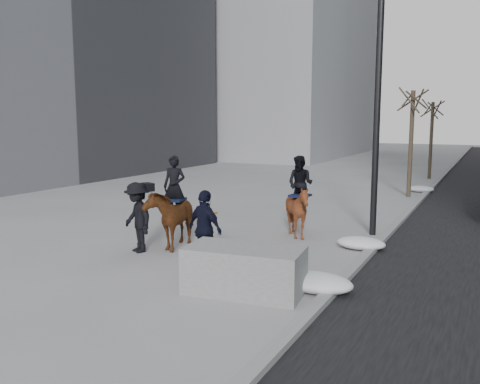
% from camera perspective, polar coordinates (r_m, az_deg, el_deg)
% --- Properties ---
extents(ground, '(120.00, 120.00, 0.00)m').
position_cam_1_polar(ground, '(11.90, -2.63, -7.92)').
color(ground, gray).
rests_on(ground, ground).
extents(curb, '(0.25, 90.00, 0.12)m').
position_cam_1_polar(curb, '(20.38, 19.03, -1.37)').
color(curb, gray).
rests_on(curb, ground).
extents(planter, '(2.34, 1.37, 0.89)m').
position_cam_1_polar(planter, '(9.80, 0.51, -8.76)').
color(planter, gray).
rests_on(planter, ground).
extents(tree_near, '(1.20, 1.20, 4.96)m').
position_cam_1_polar(tree_near, '(22.63, 18.66, 5.73)').
color(tree_near, '#3C2D23').
rests_on(tree_near, ground).
extents(tree_far, '(1.20, 1.20, 4.66)m').
position_cam_1_polar(tree_far, '(29.89, 20.68, 5.86)').
color(tree_far, '#3C3323').
rests_on(tree_far, ground).
extents(mounted_left, '(1.19, 1.96, 2.37)m').
position_cam_1_polar(mounted_left, '(13.28, -7.64, -2.36)').
color(mounted_left, '#4F1D0F').
rests_on(mounted_left, ground).
extents(mounted_right, '(1.36, 1.49, 2.29)m').
position_cam_1_polar(mounted_right, '(14.21, 6.58, -1.49)').
color(mounted_right, '#512410').
rests_on(mounted_right, ground).
extents(feeder, '(1.11, 1.01, 1.75)m').
position_cam_1_polar(feeder, '(11.31, -3.93, -4.19)').
color(feeder, black).
rests_on(feeder, ground).
extents(camera_crew, '(1.31, 1.09, 1.75)m').
position_cam_1_polar(camera_crew, '(12.87, -11.44, -2.77)').
color(camera_crew, black).
rests_on(camera_crew, ground).
extents(lamppost, '(0.25, 0.80, 9.09)m').
position_cam_1_polar(lamppost, '(14.85, 15.35, 14.48)').
color(lamppost, black).
rests_on(lamppost, ground).
extents(snow_piles, '(1.42, 15.71, 0.36)m').
position_cam_1_polar(snow_piles, '(14.36, 14.41, -4.66)').
color(snow_piles, silver).
rests_on(snow_piles, ground).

